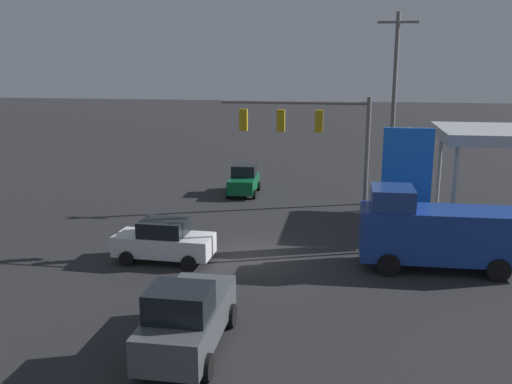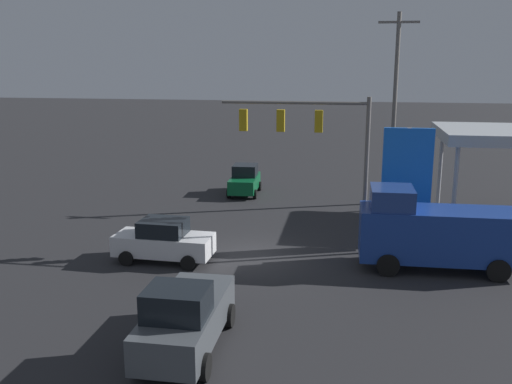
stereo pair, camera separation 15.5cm
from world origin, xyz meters
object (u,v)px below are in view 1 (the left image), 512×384
traffic_signal_assembly (313,138)px  hatchback_crossing (244,180)px  sedan_waiting (164,241)px  utility_pole (394,106)px  price_sign (407,168)px  pickup_parked (187,318)px  delivery_truck (436,231)px

traffic_signal_assembly → hatchback_crossing: size_ratio=1.89×
hatchback_crossing → sedan_waiting: hatchback_crossing is taller
utility_pole → sedan_waiting: (10.74, 12.51, -5.17)m
traffic_signal_assembly → utility_pole: (-4.30, -9.99, 0.71)m
price_sign → pickup_parked: bearing=57.3°
traffic_signal_assembly → price_sign: (-4.42, -1.57, -1.58)m
traffic_signal_assembly → utility_pole: size_ratio=0.63×
hatchback_crossing → sedan_waiting: size_ratio=0.86×
price_sign → utility_pole: bearing=-89.2°
price_sign → sedan_waiting: bearing=20.6°
price_sign → traffic_signal_assembly: bearing=19.6°
price_sign → delivery_truck: (-1.03, 3.19, -2.13)m
delivery_truck → pickup_parked: 12.24m
hatchback_crossing → sedan_waiting: bearing=-7.1°
price_sign → delivery_truck: size_ratio=0.84×
traffic_signal_assembly → delivery_truck: size_ratio=1.07×
utility_pole → pickup_parked: utility_pole is taller
utility_pole → delivery_truck: (-1.15, 11.61, -4.42)m
pickup_parked → sedan_waiting: pickup_parked is taller
traffic_signal_assembly → price_sign: traffic_signal_assembly is taller
pickup_parked → price_sign: bearing=147.5°
utility_pole → hatchback_crossing: bearing=-6.1°
utility_pole → traffic_signal_assembly: bearing=66.7°
price_sign → delivery_truck: price_sign is taller
pickup_parked → sedan_waiting: 8.41m
delivery_truck → pickup_parked: bearing=44.2°
hatchback_crossing → utility_pole: bearing=82.0°
pickup_parked → sedan_waiting: bearing=-157.0°
utility_pole → sedan_waiting: size_ratio=2.61×
utility_pole → hatchback_crossing: (9.52, -1.02, -5.17)m
traffic_signal_assembly → price_sign: size_ratio=1.26×
price_sign → pickup_parked: price_sign is taller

